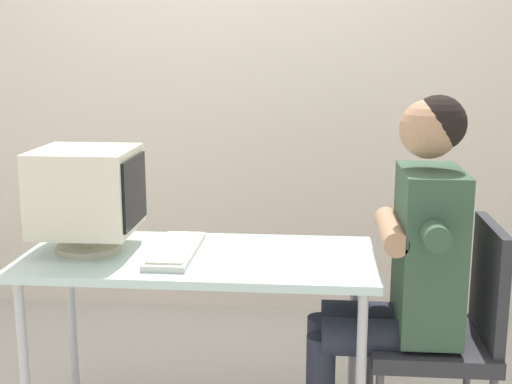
% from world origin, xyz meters
% --- Properties ---
extents(wall_back, '(8.00, 0.10, 3.00)m').
position_xyz_m(wall_back, '(0.30, 1.40, 1.50)').
color(wall_back, beige).
rests_on(wall_back, ground_plane).
extents(desk, '(1.35, 0.62, 0.75)m').
position_xyz_m(desk, '(0.00, 0.00, 0.69)').
color(desk, '#B7B7BC').
rests_on(desk, ground_plane).
extents(crt_monitor, '(0.38, 0.36, 0.40)m').
position_xyz_m(crt_monitor, '(-0.44, 0.02, 0.98)').
color(crt_monitor, beige).
rests_on(crt_monitor, desk).
extents(keyboard, '(0.16, 0.47, 0.03)m').
position_xyz_m(keyboard, '(-0.09, -0.00, 0.76)').
color(keyboard, silver).
rests_on(keyboard, desk).
extents(office_chair, '(0.46, 0.46, 0.90)m').
position_xyz_m(office_chair, '(0.95, -0.02, 0.50)').
color(office_chair, '#4C4C51').
rests_on(office_chair, ground_plane).
extents(person_seated, '(0.68, 0.59, 1.37)m').
position_xyz_m(person_seated, '(0.78, -0.02, 0.75)').
color(person_seated, '#334C38').
rests_on(person_seated, ground_plane).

